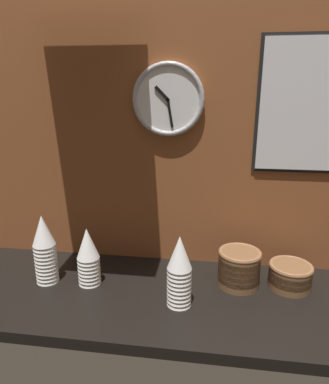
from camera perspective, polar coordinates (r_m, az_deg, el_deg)
ground_plane at (r=1.31m, az=-1.19°, el=-16.93°), size 1.60×0.56×0.04m
wall_tiled_back at (r=1.36m, az=0.46°, el=9.17°), size 1.60×0.03×1.05m
cup_stack_center_left at (r=1.32m, az=-12.59°, el=-10.43°), size 0.08×0.08×0.22m
cup_stack_center_right at (r=1.17m, az=2.50°, el=-13.03°), size 0.08×0.08×0.25m
cup_stack_left at (r=1.37m, az=-19.34°, el=-8.95°), size 0.08×0.08×0.27m
bowl_stack_far_right at (r=1.38m, az=20.21°, el=-12.82°), size 0.16×0.16×0.09m
bowl_stack_right at (r=1.33m, az=12.32°, el=-12.13°), size 0.16×0.16×0.14m
wall_clock at (r=1.32m, az=0.62°, el=15.14°), size 0.27×0.03×0.27m
menu_board at (r=1.36m, az=22.83°, el=13.08°), size 0.36×0.01×0.49m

